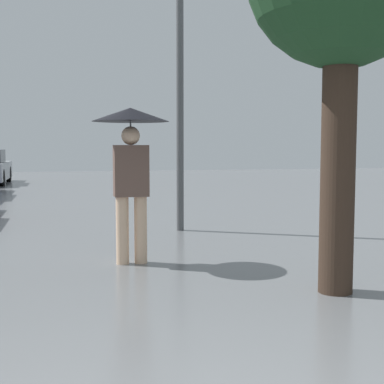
# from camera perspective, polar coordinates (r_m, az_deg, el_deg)

# --- Properties ---
(pedestrian) EXTENTS (0.96, 0.96, 1.95)m
(pedestrian) POSITION_cam_1_polar(r_m,az_deg,el_deg) (6.69, -6.55, 4.73)
(pedestrian) COLOR beige
(pedestrian) RESTS_ON ground_plane
(street_lamp) EXTENTS (0.27, 0.27, 4.93)m
(street_lamp) POSITION_cam_1_polar(r_m,az_deg,el_deg) (9.40, -1.30, 13.47)
(street_lamp) COLOR #515456
(street_lamp) RESTS_ON ground_plane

